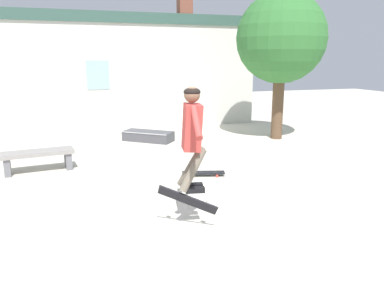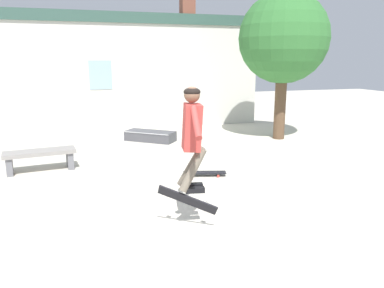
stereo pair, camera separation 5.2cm
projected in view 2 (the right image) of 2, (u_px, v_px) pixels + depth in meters
name	position (u px, v px, depth m)	size (l,w,h in m)	color
ground_plane	(173.00, 245.00, 4.71)	(40.00, 40.00, 0.00)	beige
building_backdrop	(110.00, 70.00, 12.07)	(10.79, 0.52, 4.85)	beige
tree_right	(284.00, 39.00, 10.38)	(2.51, 2.51, 4.11)	brown
park_bench	(40.00, 156.00, 7.76)	(1.46, 0.64, 0.44)	gray
skate_ledge	(150.00, 136.00, 10.66)	(1.46, 1.32, 0.28)	#4C4C51
skater	(192.00, 131.00, 4.96)	(0.43, 1.33, 1.42)	#B23833
skateboard_flipping	(188.00, 200.00, 5.08)	(0.73, 0.47, 0.43)	black
skateboard_resting	(205.00, 173.00, 7.48)	(0.87, 0.41, 0.08)	black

